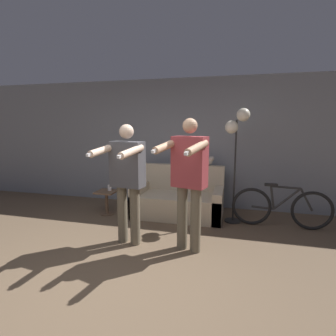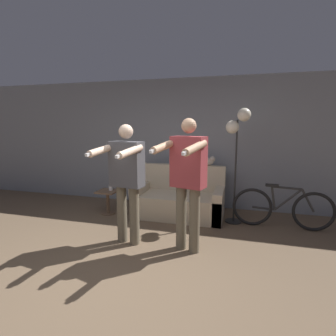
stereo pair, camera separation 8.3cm
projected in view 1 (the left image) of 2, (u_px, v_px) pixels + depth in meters
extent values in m
plane|color=brown|center=(105.00, 283.00, 2.82)|extent=(16.00, 16.00, 0.00)
cube|color=gray|center=(171.00, 143.00, 5.46)|extent=(10.00, 0.05, 2.60)
cube|color=beige|center=(178.00, 205.00, 4.87)|extent=(1.63, 0.84, 0.42)
cube|color=beige|center=(182.00, 177.00, 5.13)|extent=(1.63, 0.14, 0.50)
cube|color=beige|center=(141.00, 199.00, 5.04)|extent=(0.16, 0.84, 0.56)
cube|color=beige|center=(218.00, 204.00, 4.68)|extent=(0.16, 0.84, 0.56)
cylinder|color=#6B604C|center=(122.00, 214.00, 3.76)|extent=(0.14, 0.14, 0.83)
cylinder|color=#6B604C|center=(135.00, 216.00, 3.68)|extent=(0.14, 0.14, 0.83)
cube|color=#4C4C51|center=(127.00, 164.00, 3.60)|extent=(0.49, 0.28, 0.63)
sphere|color=beige|center=(127.00, 132.00, 3.52)|extent=(0.20, 0.20, 0.20)
cylinder|color=beige|center=(103.00, 150.00, 3.42)|extent=(0.16, 0.51, 0.15)
cube|color=white|center=(90.00, 154.00, 3.20)|extent=(0.05, 0.13, 0.05)
cylinder|color=beige|center=(132.00, 152.00, 3.25)|extent=(0.16, 0.51, 0.15)
cube|color=white|center=(121.00, 156.00, 3.03)|extent=(0.05, 0.13, 0.05)
cylinder|color=#6B604C|center=(182.00, 218.00, 3.55)|extent=(0.14, 0.14, 0.88)
cylinder|color=#6B604C|center=(196.00, 220.00, 3.45)|extent=(0.14, 0.14, 0.88)
cube|color=#9E383D|center=(190.00, 162.00, 3.37)|extent=(0.48, 0.33, 0.66)
sphere|color=tan|center=(190.00, 126.00, 3.30)|extent=(0.19, 0.19, 0.19)
cylinder|color=tan|center=(166.00, 146.00, 3.23)|extent=(0.22, 0.51, 0.16)
cube|color=white|center=(155.00, 151.00, 3.02)|extent=(0.07, 0.13, 0.05)
cylinder|color=tan|center=(197.00, 148.00, 3.03)|extent=(0.22, 0.51, 0.16)
cube|color=white|center=(188.00, 153.00, 2.82)|extent=(0.07, 0.13, 0.05)
ellipsoid|color=#B7AD9E|center=(204.00, 161.00, 4.97)|extent=(0.31, 0.12, 0.16)
sphere|color=#B7AD9E|center=(211.00, 159.00, 4.93)|extent=(0.11, 0.11, 0.11)
ellipsoid|color=#B7AD9E|center=(196.00, 164.00, 5.03)|extent=(0.17, 0.04, 0.04)
cone|color=#B7AD9E|center=(210.00, 157.00, 4.91)|extent=(0.03, 0.03, 0.03)
cone|color=#B7AD9E|center=(211.00, 157.00, 4.94)|extent=(0.03, 0.03, 0.03)
cylinder|color=black|center=(233.00, 221.00, 4.61)|extent=(0.28, 0.28, 0.02)
cylinder|color=black|center=(235.00, 172.00, 4.47)|extent=(0.03, 0.03, 1.76)
sphere|color=white|center=(243.00, 115.00, 4.29)|extent=(0.22, 0.22, 0.22)
sphere|color=white|center=(232.00, 127.00, 4.36)|extent=(0.22, 0.22, 0.22)
cylinder|color=brown|center=(107.00, 214.00, 4.99)|extent=(0.25, 0.25, 0.02)
cylinder|color=brown|center=(107.00, 203.00, 4.95)|extent=(0.06, 0.06, 0.42)
cube|color=brown|center=(106.00, 192.00, 4.92)|extent=(0.36, 0.36, 0.03)
cylinder|color=white|center=(110.00, 188.00, 4.94)|extent=(0.07, 0.07, 0.11)
torus|color=black|center=(312.00, 211.00, 4.19)|extent=(0.64, 0.05, 0.64)
torus|color=black|center=(251.00, 206.00, 4.42)|extent=(0.64, 0.05, 0.64)
cylinder|color=#282828|center=(287.00, 199.00, 4.26)|extent=(0.41, 0.04, 0.39)
cylinder|color=#282828|center=(272.00, 198.00, 4.31)|extent=(0.10, 0.04, 0.39)
cylinder|color=#282828|center=(286.00, 187.00, 4.23)|extent=(0.45, 0.04, 0.05)
cylinder|color=#282828|center=(262.00, 208.00, 4.38)|extent=(0.35, 0.04, 0.05)
cylinder|color=#282828|center=(307.00, 200.00, 4.19)|extent=(0.22, 0.04, 0.37)
cube|color=black|center=(271.00, 185.00, 4.29)|extent=(0.20, 0.07, 0.04)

